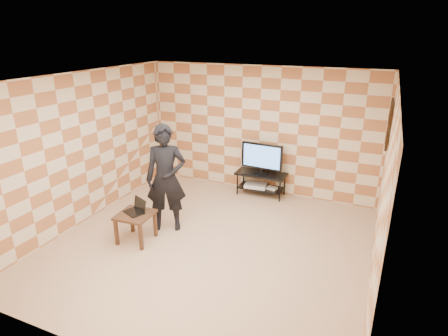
# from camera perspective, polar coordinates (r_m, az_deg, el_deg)

# --- Properties ---
(floor) EXTENTS (5.00, 5.00, 0.00)m
(floor) POSITION_cam_1_polar(r_m,az_deg,el_deg) (6.36, -2.19, -11.51)
(floor) COLOR tan
(floor) RESTS_ON ground
(wall_back) EXTENTS (5.00, 0.02, 2.70)m
(wall_back) POSITION_cam_1_polar(r_m,az_deg,el_deg) (7.99, 5.45, 5.68)
(wall_back) COLOR beige
(wall_back) RESTS_ON ground
(wall_front) EXTENTS (5.00, 0.02, 2.70)m
(wall_front) POSITION_cam_1_polar(r_m,az_deg,el_deg) (3.90, -18.85, -11.79)
(wall_front) COLOR beige
(wall_front) RESTS_ON ground
(wall_left) EXTENTS (0.02, 5.00, 2.70)m
(wall_left) POSITION_cam_1_polar(r_m,az_deg,el_deg) (7.17, -20.72, 2.73)
(wall_left) COLOR beige
(wall_left) RESTS_ON ground
(wall_right) EXTENTS (0.02, 5.00, 2.70)m
(wall_right) POSITION_cam_1_polar(r_m,az_deg,el_deg) (5.26, 23.05, -3.78)
(wall_right) COLOR beige
(wall_right) RESTS_ON ground
(ceiling) EXTENTS (5.00, 5.00, 0.02)m
(ceiling) POSITION_cam_1_polar(r_m,az_deg,el_deg) (5.45, -2.58, 13.41)
(ceiling) COLOR white
(ceiling) RESTS_ON wall_back
(wall_art) EXTENTS (0.04, 0.72, 0.72)m
(wall_art) POSITION_cam_1_polar(r_m,az_deg,el_deg) (6.57, 23.89, 6.23)
(wall_art) COLOR black
(wall_art) RESTS_ON wall_right
(tv_stand) EXTENTS (1.07, 0.48, 0.50)m
(tv_stand) POSITION_cam_1_polar(r_m,az_deg,el_deg) (8.03, 5.67, -1.65)
(tv_stand) COLOR black
(tv_stand) RESTS_ON floor
(tv) EXTENTS (0.89, 0.18, 0.65)m
(tv) POSITION_cam_1_polar(r_m,az_deg,el_deg) (7.86, 5.79, 1.68)
(tv) COLOR black
(tv) RESTS_ON tv_stand
(dvd_player) EXTENTS (0.49, 0.38, 0.08)m
(dvd_player) POSITION_cam_1_polar(r_m,az_deg,el_deg) (8.10, 4.88, -2.62)
(dvd_player) COLOR silver
(dvd_player) RESTS_ON tv_stand
(game_console) EXTENTS (0.23, 0.18, 0.05)m
(game_console) POSITION_cam_1_polar(r_m,az_deg,el_deg) (8.02, 7.30, -3.06)
(game_console) COLOR silver
(game_console) RESTS_ON tv_stand
(side_table) EXTENTS (0.59, 0.59, 0.50)m
(side_table) POSITION_cam_1_polar(r_m,az_deg,el_deg) (6.44, -13.36, -7.50)
(side_table) COLOR #37200F
(side_table) RESTS_ON floor
(laptop) EXTENTS (0.42, 0.38, 0.23)m
(laptop) POSITION_cam_1_polar(r_m,az_deg,el_deg) (6.43, -13.22, -6.12)
(laptop) COLOR black
(laptop) RESTS_ON side_table
(person) EXTENTS (0.82, 0.71, 1.90)m
(person) POSITION_cam_1_polar(r_m,az_deg,el_deg) (6.51, -8.82, -1.60)
(person) COLOR black
(person) RESTS_ON floor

